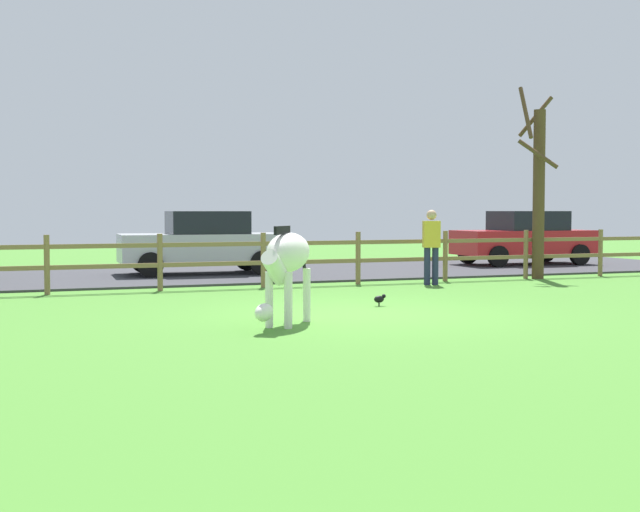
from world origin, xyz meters
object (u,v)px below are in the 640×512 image
object	(u,v)px
bare_tree	(538,188)
parked_car_red	(524,237)
zebra	(286,260)
visitor_near_fence	(431,243)
crow_on_grass	(380,299)
parked_car_silver	(203,242)

from	to	relation	value
bare_tree	parked_car_red	size ratio (longest dim) A/B	1.13
zebra	visitor_near_fence	xyz separation A→B (m)	(5.10, 5.14, -0.02)
crow_on_grass	visitor_near_fence	size ratio (longest dim) A/B	0.13
bare_tree	crow_on_grass	bearing A→B (deg)	-146.18
bare_tree	crow_on_grass	xyz separation A→B (m)	(-6.03, -4.04, -2.04)
bare_tree	zebra	bearing A→B (deg)	-145.21
bare_tree	visitor_near_fence	xyz separation A→B (m)	(-3.19, -0.62, -1.26)
crow_on_grass	parked_car_red	size ratio (longest dim) A/B	0.05
bare_tree	zebra	distance (m)	10.17
crow_on_grass	visitor_near_fence	bearing A→B (deg)	50.29
zebra	parked_car_silver	size ratio (longest dim) A/B	0.39
zebra	crow_on_grass	distance (m)	2.95
bare_tree	parked_car_red	distance (m)	4.93
parked_car_red	parked_car_silver	bearing A→B (deg)	-178.10
bare_tree	crow_on_grass	size ratio (longest dim) A/B	21.33
zebra	parked_car_red	xyz separation A→B (m)	(10.72, 9.84, -0.08)
zebra	visitor_near_fence	size ratio (longest dim) A/B	0.98
parked_car_red	visitor_near_fence	distance (m)	7.32
bare_tree	visitor_near_fence	distance (m)	3.49
bare_tree	parked_car_red	bearing A→B (deg)	59.19
bare_tree	parked_car_silver	bearing A→B (deg)	152.59
parked_car_silver	visitor_near_fence	xyz separation A→B (m)	(4.05, -4.37, 0.06)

